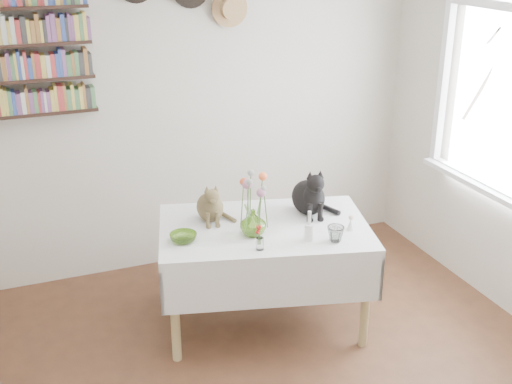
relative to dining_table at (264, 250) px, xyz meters
name	(u,v)px	position (x,y,z in m)	size (l,w,h in m)	color
room	(295,233)	(-0.29, -1.11, 0.68)	(4.08, 4.58, 2.58)	brown
window	(509,120)	(1.67, -0.31, 0.83)	(0.12, 1.52, 1.32)	white
dining_table	(264,250)	(0.00, 0.00, 0.00)	(1.58, 1.22, 0.75)	white
tabby_cat	(210,200)	(-0.31, 0.23, 0.33)	(0.20, 0.25, 0.30)	olive
black_cat	(308,189)	(0.37, 0.09, 0.37)	(0.24, 0.31, 0.36)	black
flower_vase	(253,223)	(-0.12, -0.10, 0.27)	(0.17, 0.17, 0.18)	#9BCC50
green_bowl	(183,238)	(-0.57, -0.03, 0.21)	(0.17, 0.17, 0.05)	#9BCC50
drinking_glass	(336,234)	(0.34, -0.38, 0.24)	(0.11, 0.11, 0.10)	white
candlestick	(309,231)	(0.18, -0.30, 0.25)	(0.06, 0.06, 0.20)	white
berry_jar	(260,237)	(-0.16, -0.31, 0.27)	(0.05, 0.05, 0.20)	white
porcelain_figurine	(351,223)	(0.51, -0.26, 0.23)	(0.06, 0.06, 0.11)	white
flower_bouquet	(253,186)	(-0.12, -0.09, 0.52)	(0.17, 0.13, 0.39)	#4C7233
bookshelf_unit	(16,50)	(-1.39, 1.05, 1.28)	(1.00, 0.16, 0.91)	black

